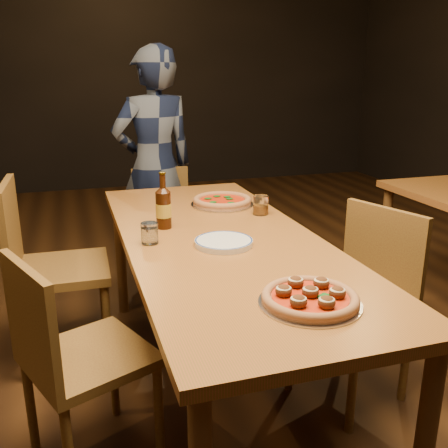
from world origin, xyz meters
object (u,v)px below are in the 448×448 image
object	(u,v)px
diner	(155,167)
beer_bottle	(164,209)
table_main	(221,252)
amber_glass	(261,205)
chair_main_sw	(62,268)
water_glass	(150,233)
pizza_meatball	(310,297)
pizza_margherita	(222,201)
chair_end	(166,228)
chair_main_nw	(89,355)
plate_stack	(224,242)
chair_main_e	(351,305)

from	to	relation	value
diner	beer_bottle	bearing A→B (deg)	69.83
table_main	diner	size ratio (longest dim) A/B	1.25
table_main	amber_glass	xyz separation A→B (m)	(0.29, 0.27, 0.12)
table_main	chair_main_sw	bearing A→B (deg)	142.10
table_main	water_glass	bearing A→B (deg)	179.67
water_glass	diner	xyz separation A→B (m)	(0.27, 1.44, 0.00)
table_main	amber_glass	distance (m)	0.41
chair_main_sw	amber_glass	size ratio (longest dim) A/B	10.51
pizza_meatball	pizza_margherita	bearing A→B (deg)	85.49
water_glass	pizza_margherita	bearing A→B (deg)	47.17
chair_end	water_glass	world-z (taller)	water_glass
chair_main_sw	chair_end	bearing A→B (deg)	-40.97
table_main	pizza_meatball	xyz separation A→B (m)	(0.07, -0.70, 0.09)
table_main	pizza_margherita	bearing A→B (deg)	72.01
diner	chair_main_nw	bearing A→B (deg)	59.95
water_glass	plate_stack	bearing A→B (deg)	-21.57
chair_main_nw	water_glass	size ratio (longest dim) A/B	10.08
chair_main_nw	diner	distance (m)	1.82
chair_main_nw	chair_main_e	distance (m)	1.11
beer_bottle	diner	world-z (taller)	diner
water_glass	pizza_meatball	bearing A→B (deg)	-62.18
table_main	beer_bottle	bearing A→B (deg)	136.60
beer_bottle	water_glass	size ratio (longest dim) A/B	2.84
chair_main_e	beer_bottle	distance (m)	0.92
chair_end	chair_main_e	bearing A→B (deg)	-68.29
chair_main_sw	pizza_margherita	distance (m)	0.88
pizza_margherita	plate_stack	distance (m)	0.64
chair_main_nw	amber_glass	world-z (taller)	chair_main_nw
chair_main_nw	plate_stack	size ratio (longest dim) A/B	3.71
chair_end	plate_stack	distance (m)	1.40
table_main	chair_main_sw	size ratio (longest dim) A/B	2.05
chair_main_sw	diner	xyz separation A→B (m)	(0.64, 0.92, 0.31)
chair_end	water_glass	bearing A→B (deg)	-101.88
chair_end	chair_main_nw	bearing A→B (deg)	-109.35
beer_bottle	amber_glass	bearing A→B (deg)	8.94
chair_main_nw	plate_stack	bearing A→B (deg)	-97.64
chair_main_nw	chair_end	size ratio (longest dim) A/B	1.05
plate_stack	table_main	bearing A→B (deg)	79.83
chair_main_e	plate_stack	distance (m)	0.64
chair_end	pizza_meatball	bearing A→B (deg)	-86.38
plate_stack	chair_main_sw	bearing A→B (deg)	135.87
pizza_meatball	amber_glass	xyz separation A→B (m)	(0.22, 0.97, 0.03)
chair_main_nw	beer_bottle	distance (m)	0.71
pizza_margherita	chair_main_sw	bearing A→B (deg)	178.68
chair_main_sw	pizza_margherita	xyz separation A→B (m)	(0.83, -0.02, 0.28)
beer_bottle	amber_glass	distance (m)	0.50
pizza_meatball	diner	world-z (taller)	diner
chair_end	beer_bottle	world-z (taller)	beer_bottle
chair_main_nw	water_glass	world-z (taller)	chair_main_nw
table_main	pizza_meatball	distance (m)	0.71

